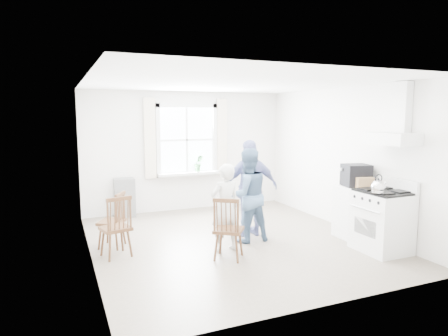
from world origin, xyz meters
The scene contains 16 objects.
room_shell centered at (0.00, 0.00, 1.30)m, with size 4.62×5.12×2.64m.
window_assembly centered at (0.00, 2.45, 1.46)m, with size 1.88×0.24×1.70m.
range_hood centered at (2.07, -1.35, 1.90)m, with size 0.45×0.76×0.94m.
shelf_unit centered at (-1.40, 2.33, 0.40)m, with size 0.40×0.30×0.80m, color slate.
gas_stove centered at (1.91, -1.35, 0.48)m, with size 0.68×0.76×1.12m.
kettle centered at (1.66, -1.49, 1.05)m, with size 0.21×0.21×0.29m.
low_cabinet centered at (1.98, -0.65, 0.45)m, with size 0.50×0.55×0.90m, color silver.
stereo_stack centered at (1.99, -0.65, 1.09)m, with size 0.49×0.46×0.37m.
cardboard_box centered at (1.98, -0.84, 0.99)m, with size 0.28×0.20×0.18m, color #AC8253.
windsor_chair_a centered at (-1.87, -0.09, 0.57)m, with size 0.48×0.47×0.94m.
windsor_chair_b centered at (-0.45, -0.81, 0.57)m, with size 0.55×0.54×0.94m.
windsor_chair_c centered at (-1.82, 0.43, 0.54)m, with size 0.51×0.51×0.89m.
person_left centered at (-0.30, -0.40, 0.68)m, with size 0.50×0.50×1.36m, color silver.
person_mid centered at (0.22, -0.09, 0.78)m, with size 0.76×0.76×1.55m, color #466182.
person_right centered at (0.42, 0.18, 0.84)m, with size 0.98×0.98×1.67m, color navy.
potted_plant centered at (0.23, 2.36, 1.03)m, with size 0.20×0.20×0.37m, color #2E6833.
Camera 1 is at (-2.65, -5.90, 2.10)m, focal length 32.00 mm.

